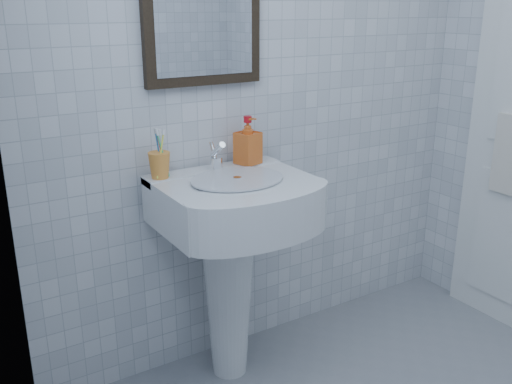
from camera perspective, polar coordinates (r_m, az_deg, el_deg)
wall_back at (r=2.51m, az=1.21°, el=11.44°), size 2.20×0.02×2.50m
wall_left at (r=0.97m, az=-14.57°, el=-0.30°), size 0.02×2.40×2.50m
washbasin at (r=2.34m, az=-2.54°, el=-5.29°), size 0.59×0.44×0.92m
faucet at (r=2.32m, az=-3.99°, el=3.43°), size 0.05×0.11×0.13m
toothbrush_cup at (r=2.23m, az=-9.62°, el=2.65°), size 0.11×0.11×0.10m
soap_dispenser at (r=2.39m, az=-0.83°, el=5.18°), size 0.11×0.11×0.20m
wall_mirror at (r=2.31m, az=-5.37°, el=18.24°), size 0.50×0.04×0.62m
hand_towel at (r=2.95m, az=24.04°, el=3.40°), size 0.03×0.16×0.38m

